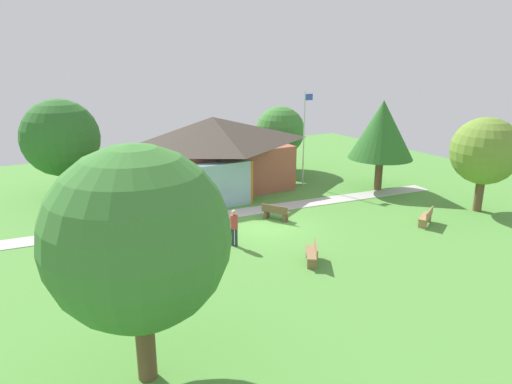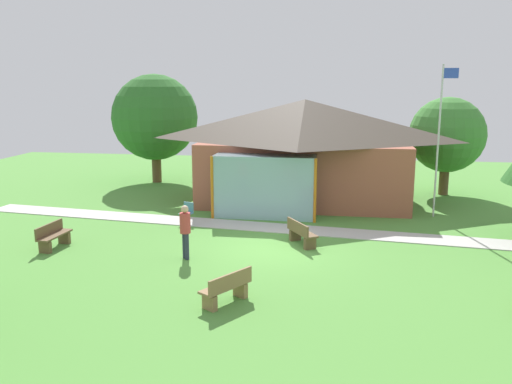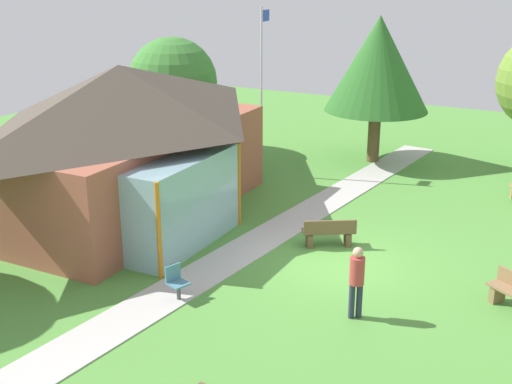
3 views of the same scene
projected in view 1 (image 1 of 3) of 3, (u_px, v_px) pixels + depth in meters
name	position (u px, v px, depth m)	size (l,w,h in m)	color
ground_plane	(266.00, 227.00, 23.79)	(44.00, 44.00, 0.00)	#54933D
pavilion	(213.00, 153.00, 29.44)	(10.28, 6.88, 4.73)	#A35642
footpath	(242.00, 212.00, 25.94)	(25.58, 1.30, 0.03)	#BCB7B2
flagpole	(304.00, 136.00, 30.31)	(0.64, 0.08, 6.20)	silver
bench_front_center	(313.00, 254.00, 19.57)	(1.19, 1.50, 0.84)	olive
bench_mid_left	(129.00, 256.00, 19.36)	(0.56, 1.53, 0.84)	brown
bench_rear_near_path	(276.00, 213.00, 24.68)	(1.16, 1.51, 0.84)	brown
bench_lawn_far_right	(426.00, 217.00, 23.97)	(1.52, 1.12, 0.84)	#9E7A51
patio_chair_west	(178.00, 216.00, 24.16)	(0.56, 0.56, 0.86)	teal
visitor_strolling_lawn	(234.00, 225.00, 21.13)	(0.34, 0.34, 1.74)	#2D3347
tree_lawn_corner	(138.00, 238.00, 11.54)	(4.69, 4.69, 6.41)	brown
tree_behind_pavilion_right	(280.00, 131.00, 34.92)	(3.66, 3.66, 4.80)	brown
tree_far_east	(485.00, 151.00, 25.33)	(3.67, 3.67, 5.25)	brown
tree_behind_pavilion_left	(61.00, 138.00, 28.35)	(4.68, 4.68, 5.94)	brown
tree_east_hedge	(382.00, 130.00, 29.30)	(4.08, 4.08, 5.76)	brown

